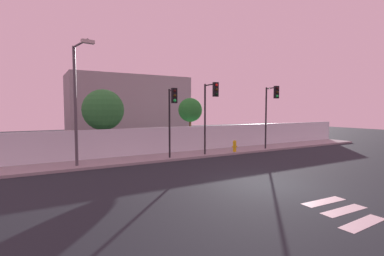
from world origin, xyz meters
name	(u,v)px	position (x,y,z in m)	size (l,w,h in m)	color
ground_plane	(270,186)	(0.00, 0.00, 0.00)	(80.00, 80.00, 0.00)	#1E262A
sidewalk	(180,156)	(0.00, 8.20, 0.07)	(36.00, 2.40, 0.15)	gray
perimeter_wall	(171,140)	(0.00, 9.49, 1.05)	(36.00, 0.18, 1.80)	silver
crosswalk_marking	(376,218)	(0.09, -4.10, 0.00)	(3.11, 3.89, 0.01)	silver
traffic_light_left	(271,104)	(7.05, 6.83, 3.62)	(0.58, 1.60, 4.74)	black
traffic_light_center	(211,103)	(1.57, 6.82, 3.62)	(0.35, 1.62, 4.75)	black
traffic_light_right	(172,108)	(-1.09, 7.05, 3.30)	(0.36, 1.13, 4.32)	black
street_lamp_curbside	(77,94)	(-6.44, 7.42, 3.99)	(0.76, 2.29, 6.38)	#4C4C51
fire_hydrant	(235,146)	(4.07, 7.42, 0.60)	(0.44, 0.26, 0.83)	gold
roadside_tree_leftmost	(103,110)	(-4.45, 10.53, 3.16)	(2.70, 2.70, 4.52)	brown
roadside_tree_midleft	(190,110)	(2.16, 10.53, 3.13)	(1.86, 1.86, 4.09)	brown
low_building_distant	(129,107)	(1.31, 23.49, 3.49)	(13.27, 6.00, 6.98)	#949494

